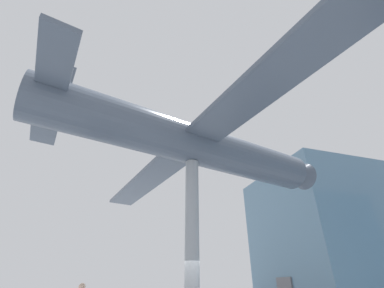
# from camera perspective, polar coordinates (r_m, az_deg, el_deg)

# --- Properties ---
(glass_pavilion_left) EXTENTS (9.73, 14.73, 11.31)m
(glass_pavilion_left) POSITION_cam_1_polar(r_m,az_deg,el_deg) (27.49, 31.75, -17.40)
(glass_pavilion_left) COLOR #60849E
(glass_pavilion_left) RESTS_ON ground_plane
(support_pylon_central) EXTENTS (0.55, 0.55, 6.49)m
(support_pylon_central) POSITION_cam_1_polar(r_m,az_deg,el_deg) (10.40, -0.00, -20.49)
(support_pylon_central) COLOR #999EA3
(support_pylon_central) RESTS_ON ground_plane
(suspended_airplane) EXTENTS (21.69, 15.08, 2.82)m
(suspended_airplane) POSITION_cam_1_polar(r_m,az_deg,el_deg) (11.86, 0.73, -0.17)
(suspended_airplane) COLOR #4C5666
(suspended_airplane) RESTS_ON support_pylon_central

